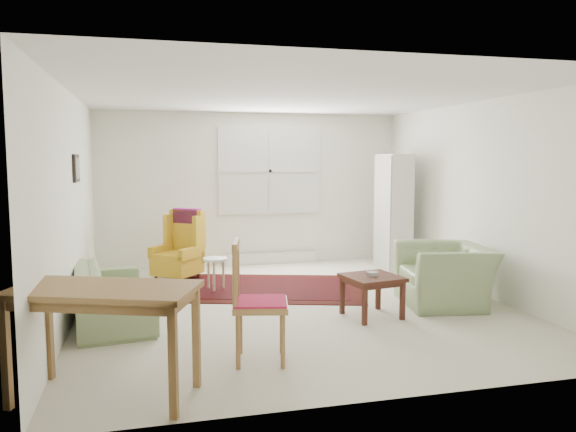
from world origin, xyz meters
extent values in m
cube|color=beige|center=(0.00, 0.00, 0.00)|extent=(5.00, 5.50, 0.01)
cube|color=white|center=(0.00, 0.00, 2.50)|extent=(5.00, 5.50, 0.01)
cube|color=white|center=(0.00, 2.75, 1.25)|extent=(5.00, 0.04, 2.50)
cube|color=white|center=(0.00, -2.75, 1.25)|extent=(5.00, 0.04, 2.50)
cube|color=white|center=(-2.50, 0.00, 1.25)|extent=(0.04, 5.50, 2.50)
cube|color=white|center=(2.50, 0.00, 1.25)|extent=(0.04, 5.50, 2.50)
cube|color=white|center=(0.30, 2.73, 1.55)|extent=(1.72, 0.06, 1.42)
cube|color=white|center=(0.30, 2.73, 1.55)|extent=(1.60, 0.02, 1.30)
cube|color=silver|center=(0.30, 2.67, 0.09)|extent=(1.60, 0.12, 0.18)
cube|color=black|center=(-2.48, 0.50, 1.65)|extent=(0.03, 0.42, 0.32)
cube|color=#A2914A|center=(-2.46, 0.50, 1.65)|extent=(0.01, 0.34, 0.24)
imported|color=gray|center=(-2.10, -0.03, 0.39)|extent=(0.99, 2.03, 0.79)
imported|color=gray|center=(1.77, -0.41, 0.43)|extent=(1.14, 1.25, 0.86)
camera|label=1|loc=(-1.70, -6.41, 1.78)|focal=35.00mm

